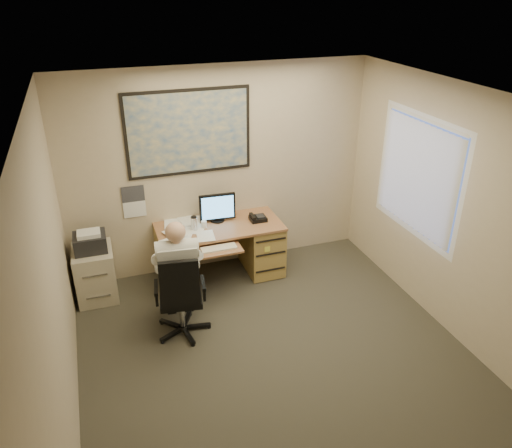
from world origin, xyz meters
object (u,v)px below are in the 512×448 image
object	(u,v)px
filing_cabinet	(95,269)
office_chair	(183,311)
desk	(243,242)
person	(179,279)

from	to	relation	value
filing_cabinet	office_chair	distance (m)	1.39
desk	office_chair	world-z (taller)	desk
filing_cabinet	person	bearing A→B (deg)	-48.40
desk	person	size ratio (longest dim) A/B	1.18
desk	filing_cabinet	distance (m)	1.91
desk	filing_cabinet	world-z (taller)	desk
filing_cabinet	office_chair	world-z (taller)	office_chair
office_chair	person	bearing A→B (deg)	103.96
filing_cabinet	office_chair	xyz separation A→B (m)	(0.87, -1.08, -0.09)
desk	person	distance (m)	1.45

